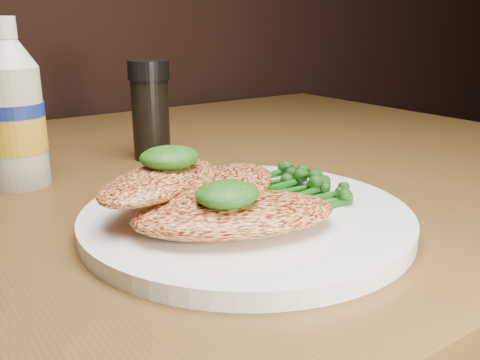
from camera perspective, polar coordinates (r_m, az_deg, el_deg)
plate at (r=0.45m, az=0.71°, el=-4.13°), size 0.28×0.28×0.01m
chicken_front at (r=0.40m, az=-0.59°, el=-3.74°), size 0.18×0.14×0.03m
chicken_mid at (r=0.44m, az=-1.99°, el=-0.82°), size 0.16×0.13×0.02m
chicken_back at (r=0.43m, az=-8.76°, el=-0.09°), size 0.15×0.12×0.02m
pesto_front at (r=0.38m, az=-1.43°, el=-1.56°), size 0.05×0.05×0.02m
pesto_back at (r=0.44m, az=-7.73°, el=2.46°), size 0.06×0.05×0.02m
broccolini_bundle at (r=0.46m, az=4.05°, el=-0.95°), size 0.16×0.14×0.02m
mayo_bottle at (r=0.59m, az=-23.67°, el=7.62°), size 0.07×0.07×0.17m
pepper_grinder at (r=0.66m, az=-9.78°, el=7.52°), size 0.06×0.06×0.12m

